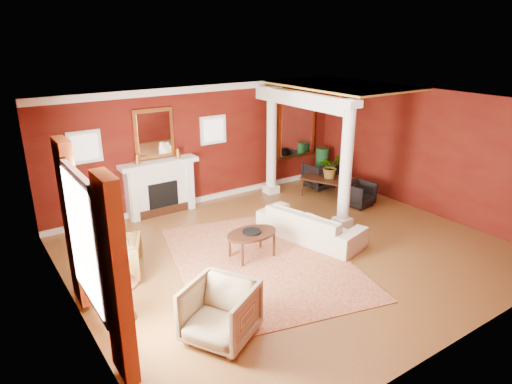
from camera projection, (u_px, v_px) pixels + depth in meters
ground at (291, 251)px, 9.04m from camera, size 8.00×8.00×0.00m
room_shell at (293, 152)px, 8.36m from camera, size 8.04×7.04×2.92m
fireplace at (160, 187)px, 10.72m from camera, size 1.85×0.42×1.29m
overmantel_mirror at (154, 134)px, 10.40m from camera, size 0.95×0.07×1.15m
flank_window_left at (85, 147)px, 9.62m from camera, size 0.70×0.07×0.70m
flank_window_right at (213, 130)px, 11.27m from camera, size 0.70×0.07×0.70m
left_window at (90, 247)px, 6.03m from camera, size 0.21×2.55×2.60m
column_front at (346, 165)px, 9.70m from camera, size 0.36×0.36×2.80m
column_back at (272, 141)px, 11.80m from camera, size 0.36×0.36×2.80m
header_beam at (300, 99)px, 10.54m from camera, size 0.30×3.20×0.32m
amber_ceiling at (341, 86)px, 10.95m from camera, size 2.30×3.40×0.04m
dining_mirror at (297, 128)px, 12.75m from camera, size 1.30×0.07×1.70m
chandelier at (340, 111)px, 11.22m from camera, size 0.60×0.62×0.75m
crown_trim at (203, 89)px, 10.79m from camera, size 8.00×0.08×0.16m
base_trim at (207, 198)px, 11.72m from camera, size 8.00×0.08×0.12m
rug at (261, 261)px, 8.64m from camera, size 4.00×4.76×0.02m
sofa at (311, 219)px, 9.42m from camera, size 1.20×2.34×0.88m
armchair_leopard at (118, 257)px, 7.96m from camera, size 0.97×1.00×0.79m
armchair_stripe at (220, 310)px, 6.34m from camera, size 1.19×1.21×0.93m
coffee_table at (252, 235)px, 8.65m from camera, size 1.02×1.02×0.52m
coffee_book at (252, 227)px, 8.59m from camera, size 0.16×0.11×0.24m
side_table at (118, 268)px, 6.62m from camera, size 0.54×0.54×1.34m
dining_table at (331, 182)px, 11.87m from camera, size 1.04×1.52×0.80m
dining_chair_near at (359, 193)px, 11.25m from camera, size 0.74×0.71×0.66m
dining_chair_far at (320, 174)px, 12.60m from camera, size 0.77×0.73×0.76m
green_urn at (322, 168)px, 13.10m from camera, size 0.41×0.41×0.99m
potted_plant at (331, 158)px, 11.67m from camera, size 0.69×0.74×0.48m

